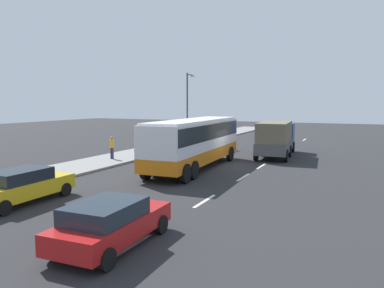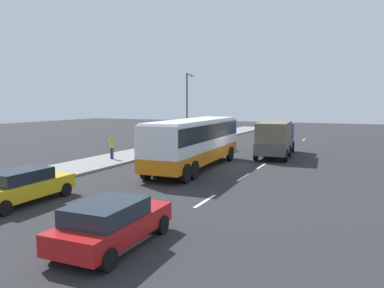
{
  "view_description": "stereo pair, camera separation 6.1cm",
  "coord_description": "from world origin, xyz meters",
  "views": [
    {
      "loc": [
        -24.66,
        -8.79,
        4.47
      ],
      "look_at": [
        -1.89,
        1.72,
        1.66
      ],
      "focal_mm": 34.94,
      "sensor_mm": 36.0,
      "label": 1
    },
    {
      "loc": [
        -24.69,
        -8.74,
        4.47
      ],
      "look_at": [
        -1.89,
        1.72,
        1.66
      ],
      "focal_mm": 34.94,
      "sensor_mm": 36.0,
      "label": 2
    }
  ],
  "objects": [
    {
      "name": "street_lamp",
      "position": [
        9.84,
        7.59,
        4.3
      ],
      "size": [
        1.67,
        0.24,
        7.27
      ],
      "color": "#47474C",
      "rests_on": "sidewalk_curb"
    },
    {
      "name": "lane_centreline",
      "position": [
        2.15,
        -2.36,
        0.0
      ],
      "size": [
        39.24,
        0.16,
        0.01
      ],
      "color": "white",
      "rests_on": "ground_plane"
    },
    {
      "name": "pedestrian_near_curb",
      "position": [
        8.02,
        7.39,
        1.05
      ],
      "size": [
        0.32,
        0.32,
        1.57
      ],
      "rotation": [
        0.0,
        0.0,
        1.49
      ],
      "color": "#38334C",
      "rests_on": "sidewalk_curb"
    },
    {
      "name": "sidewalk_curb",
      "position": [
        0.0,
        8.81,
        0.07
      ],
      "size": [
        80.0,
        4.0,
        0.15
      ],
      "primitive_type": "cube",
      "color": "gray",
      "rests_on": "ground_plane"
    },
    {
      "name": "car_white_minivan",
      "position": [
        8.69,
        5.46,
        0.81
      ],
      "size": [
        4.17,
        2.26,
        1.54
      ],
      "rotation": [
        0.0,
        0.0,
        0.09
      ],
      "color": "white",
      "rests_on": "ground_plane"
    },
    {
      "name": "ground_plane",
      "position": [
        0.0,
        0.0,
        0.0
      ],
      "size": [
        120.0,
        120.0,
        0.0
      ],
      "primitive_type": "plane",
      "color": "#28282B"
    },
    {
      "name": "coach_bus",
      "position": [
        -1.88,
        1.49,
        2.07
      ],
      "size": [
        11.58,
        3.18,
        3.33
      ],
      "rotation": [
        0.0,
        0.0,
        0.04
      ],
      "color": "orange",
      "rests_on": "ground_plane"
    },
    {
      "name": "cargo_truck",
      "position": [
        6.22,
        -2.21,
        1.59
      ],
      "size": [
        7.93,
        3.13,
        2.89
      ],
      "rotation": [
        0.0,
        0.0,
        0.09
      ],
      "color": "navy",
      "rests_on": "ground_plane"
    },
    {
      "name": "pedestrian_at_crossing",
      "position": [
        -1.48,
        8.68,
        1.14
      ],
      "size": [
        0.32,
        0.32,
        1.71
      ],
      "rotation": [
        0.0,
        0.0,
        6.19
      ],
      "color": "#38334C",
      "rests_on": "sidewalk_curb"
    },
    {
      "name": "car_yellow_taxi",
      "position": [
        -13.1,
        4.85,
        0.81
      ],
      "size": [
        4.78,
        1.97,
        1.53
      ],
      "rotation": [
        0.0,
        0.0,
        0.02
      ],
      "color": "gold",
      "rests_on": "ground_plane"
    },
    {
      "name": "car_red_compact",
      "position": [
        -15.55,
        -1.81,
        0.79
      ],
      "size": [
        4.46,
        2.1,
        1.48
      ],
      "rotation": [
        0.0,
        0.0,
        0.03
      ],
      "color": "#B21919",
      "rests_on": "ground_plane"
    }
  ]
}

